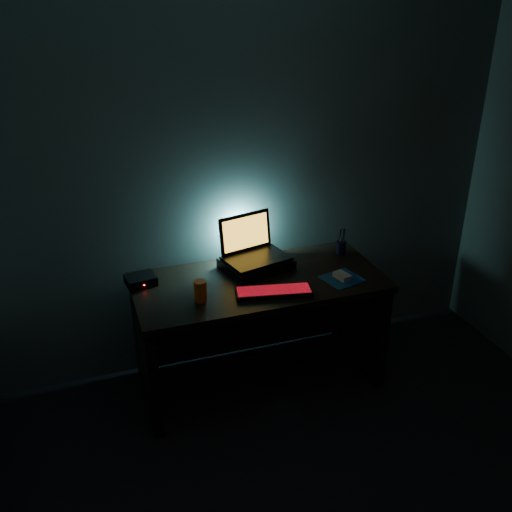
# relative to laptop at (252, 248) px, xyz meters

# --- Properties ---
(room) EXTENTS (3.50, 4.00, 2.50)m
(room) POSITION_rel_laptop_xyz_m (-0.02, -1.82, 0.38)
(room) COLOR black
(room) RESTS_ON ground
(desk) EXTENTS (1.50, 0.70, 0.75)m
(desk) POSITION_rel_laptop_xyz_m (-0.02, -0.14, -0.38)
(desk) COLOR black
(desk) RESTS_ON ground
(riser) EXTENTS (0.46, 0.39, 0.06)m
(riser) POSITION_rel_laptop_xyz_m (0.01, -0.05, -0.09)
(riser) COLOR black
(riser) RESTS_ON desk
(laptop) EXTENTS (0.43, 0.36, 0.26)m
(laptop) POSITION_rel_laptop_xyz_m (0.00, 0.00, 0.00)
(laptop) COLOR black
(laptop) RESTS_ON riser
(keyboard) EXTENTS (0.46, 0.22, 0.03)m
(keyboard) POSITION_rel_laptop_xyz_m (0.00, -0.38, -0.11)
(keyboard) COLOR black
(keyboard) RESTS_ON desk
(mousepad) EXTENTS (0.26, 0.25, 0.00)m
(mousepad) POSITION_rel_laptop_xyz_m (0.45, -0.35, -0.12)
(mousepad) COLOR navy
(mousepad) RESTS_ON desk
(mouse) EXTENTS (0.09, 0.12, 0.03)m
(mouse) POSITION_rel_laptop_xyz_m (0.45, -0.35, -0.10)
(mouse) COLOR #95959A
(mouse) RESTS_ON mousepad
(pen_cup) EXTENTS (0.07, 0.07, 0.09)m
(pen_cup) POSITION_rel_laptop_xyz_m (0.60, -0.03, -0.07)
(pen_cup) COLOR black
(pen_cup) RESTS_ON desk
(juice_glass) EXTENTS (0.07, 0.07, 0.12)m
(juice_glass) POSITION_rel_laptop_xyz_m (-0.41, -0.33, -0.06)
(juice_glass) COLOR #F9580D
(juice_glass) RESTS_ON desk
(router) EXTENTS (0.19, 0.16, 0.06)m
(router) POSITION_rel_laptop_xyz_m (-0.70, -0.03, -0.09)
(router) COLOR black
(router) RESTS_ON desk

